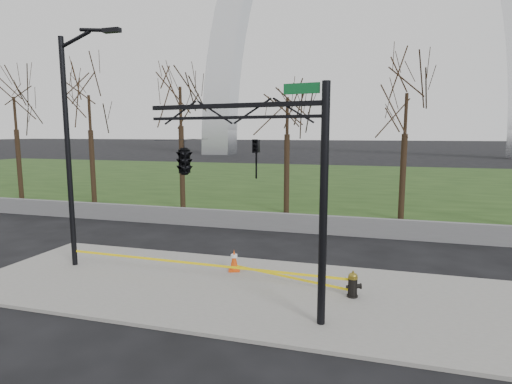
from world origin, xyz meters
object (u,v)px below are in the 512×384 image
(traffic_cone, at_px, (234,260))
(traffic_signal_mast, at_px, (208,158))
(fire_hydrant, at_px, (353,285))
(street_light, at_px, (72,136))

(traffic_cone, height_order, traffic_signal_mast, traffic_signal_mast)
(traffic_cone, bearing_deg, fire_hydrant, -16.76)
(traffic_cone, distance_m, street_light, 7.00)
(fire_hydrant, height_order, traffic_cone, fire_hydrant)
(street_light, height_order, traffic_signal_mast, street_light)
(traffic_signal_mast, bearing_deg, street_light, 172.98)
(fire_hydrant, height_order, street_light, street_light)
(fire_hydrant, xyz_separation_m, street_light, (-9.56, 0.25, 4.24))
(fire_hydrant, relative_size, traffic_signal_mast, 0.13)
(traffic_cone, xyz_separation_m, traffic_signal_mast, (0.20, -2.65, 3.67))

